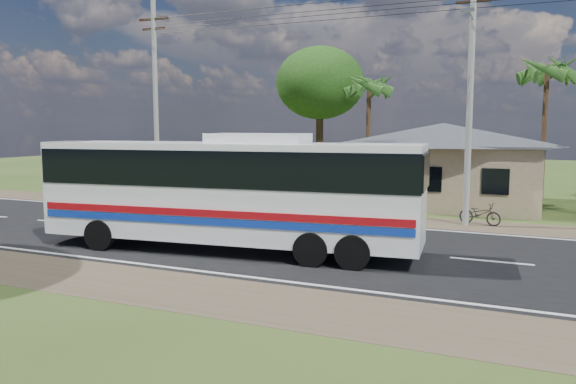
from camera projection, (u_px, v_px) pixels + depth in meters
name	position (u px, v px, depth m)	size (l,w,h in m)	color
ground	(353.00, 249.00, 19.33)	(120.00, 120.00, 0.00)	#2D4318
road	(353.00, 249.00, 19.33)	(120.00, 16.00, 0.03)	black
house	(442.00, 156.00, 30.44)	(12.40, 10.00, 5.00)	tan
utility_poles	(462.00, 89.00, 23.49)	(32.80, 2.22, 11.00)	#9E9E99
palm_mid	(547.00, 71.00, 30.19)	(2.80, 2.80, 8.20)	#47301E
palm_far	(369.00, 86.00, 34.70)	(2.80, 2.80, 7.70)	#47301E
tree_behind_house	(320.00, 83.00, 38.07)	(6.00, 6.00, 9.61)	#47301E
coach_bus	(229.00, 184.00, 18.79)	(13.06, 4.08, 3.99)	white
motorcycle	(480.00, 214.00, 24.12)	(0.64, 1.82, 0.96)	black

